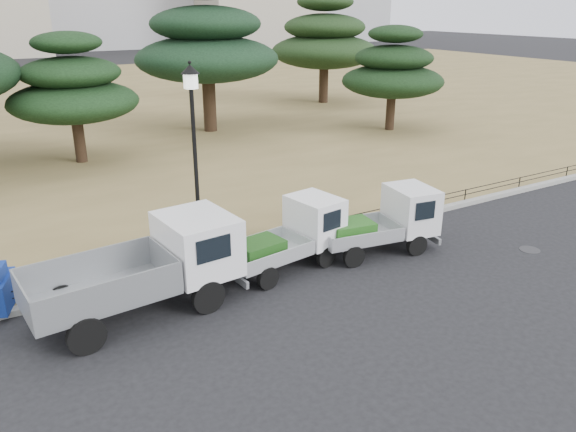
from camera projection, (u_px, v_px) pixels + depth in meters
ground at (327, 286)px, 14.59m from camera, size 220.00×220.00×0.00m
lawn at (79, 108)px, 39.16m from camera, size 120.00×56.00×0.15m
curb at (278, 248)px, 16.65m from camera, size 120.00×0.25×0.16m
truck_large at (148, 266)px, 13.04m from camera, size 5.00×2.34×2.12m
truck_kei_front at (292, 235)px, 15.43m from camera, size 3.63×1.96×1.83m
truck_kei_rear at (385, 221)px, 16.42m from camera, size 3.70×1.98×1.84m
street_lamp at (194, 133)px, 14.49m from camera, size 0.48×0.48×5.33m
pipe_fence at (275, 235)px, 16.65m from camera, size 38.00×0.04×0.40m
manhole at (530, 250)px, 16.74m from camera, size 0.60×0.60×0.01m
pine_center_left at (72, 89)px, 24.42m from camera, size 5.58×5.58×5.68m
pine_center_right at (207, 43)px, 30.13m from camera, size 7.74×7.74×8.22m
pine_east_near at (393, 71)px, 30.97m from camera, size 5.64×5.64×5.70m
pine_east_far at (325, 40)px, 39.51m from camera, size 7.48×7.48×7.51m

